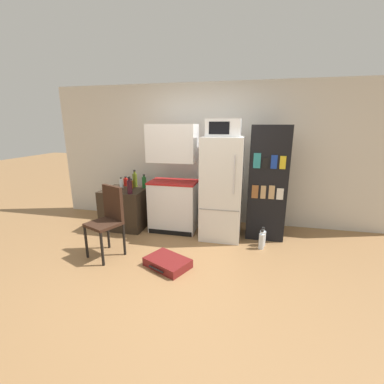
# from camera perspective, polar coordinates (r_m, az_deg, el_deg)

# --- Properties ---
(ground_plane) EXTENTS (24.00, 24.00, 0.00)m
(ground_plane) POSITION_cam_1_polar(r_m,az_deg,el_deg) (3.40, -2.66, -17.63)
(ground_plane) COLOR olive
(wall_back) EXTENTS (6.40, 0.10, 2.54)m
(wall_back) POSITION_cam_1_polar(r_m,az_deg,el_deg) (4.83, 5.82, 8.16)
(wall_back) COLOR beige
(wall_back) RESTS_ON ground_plane
(side_table) EXTENTS (0.74, 0.64, 0.71)m
(side_table) POSITION_cam_1_polar(r_m,az_deg,el_deg) (4.81, -14.57, -3.48)
(side_table) COLOR #2D2319
(side_table) RESTS_ON ground_plane
(kitchen_hutch) EXTENTS (0.81, 0.52, 1.83)m
(kitchen_hutch) POSITION_cam_1_polar(r_m,az_deg,el_deg) (4.41, -4.19, 1.90)
(kitchen_hutch) COLOR white
(kitchen_hutch) RESTS_ON ground_plane
(refrigerator) EXTENTS (0.64, 0.68, 1.64)m
(refrigerator) POSITION_cam_1_polar(r_m,az_deg,el_deg) (4.18, 6.66, 0.82)
(refrigerator) COLOR silver
(refrigerator) RESTS_ON ground_plane
(microwave) EXTENTS (0.52, 0.41, 0.26)m
(microwave) POSITION_cam_1_polar(r_m,az_deg,el_deg) (4.06, 7.06, 13.98)
(microwave) COLOR silver
(microwave) RESTS_ON refrigerator
(bookshelf) EXTENTS (0.59, 0.40, 1.82)m
(bookshelf) POSITION_cam_1_polar(r_m,az_deg,el_deg) (4.28, 16.36, 1.87)
(bookshelf) COLOR black
(bookshelf) RESTS_ON ground_plane
(bottle_ketchup_red) EXTENTS (0.09, 0.09, 0.18)m
(bottle_ketchup_red) POSITION_cam_1_polar(r_m,az_deg,el_deg) (4.95, -14.49, 2.18)
(bottle_ketchup_red) COLOR #AD1914
(bottle_ketchup_red) RESTS_ON side_table
(bottle_wine_dark) EXTENTS (0.08, 0.08, 0.29)m
(bottle_wine_dark) POSITION_cam_1_polar(r_m,az_deg,el_deg) (4.36, -13.71, 1.17)
(bottle_wine_dark) COLOR black
(bottle_wine_dark) RESTS_ON side_table
(bottle_amber_beer) EXTENTS (0.08, 0.08, 0.17)m
(bottle_amber_beer) POSITION_cam_1_polar(r_m,az_deg,el_deg) (4.74, -13.39, 1.69)
(bottle_amber_beer) COLOR brown
(bottle_amber_beer) RESTS_ON side_table
(bottle_green_tall) EXTENTS (0.08, 0.08, 0.25)m
(bottle_green_tall) POSITION_cam_1_polar(r_m,az_deg,el_deg) (4.71, -10.58, 2.14)
(bottle_green_tall) COLOR #1E6028
(bottle_green_tall) RESTS_ON side_table
(bottle_olive_oil) EXTENTS (0.08, 0.08, 0.31)m
(bottle_olive_oil) POSITION_cam_1_polar(r_m,az_deg,el_deg) (4.82, -12.57, 2.67)
(bottle_olive_oil) COLOR #566619
(bottle_olive_oil) RESTS_ON side_table
(bottle_clear_short) EXTENTS (0.06, 0.06, 0.19)m
(bottle_clear_short) POSITION_cam_1_polar(r_m,az_deg,el_deg) (4.79, -15.46, 1.78)
(bottle_clear_short) COLOR silver
(bottle_clear_short) RESTS_ON side_table
(bowl) EXTENTS (0.13, 0.13, 0.04)m
(bowl) POSITION_cam_1_polar(r_m,az_deg,el_deg) (4.68, -16.56, 0.60)
(bowl) COLOR silver
(bowl) RESTS_ON side_table
(chair) EXTENTS (0.53, 0.53, 1.00)m
(chair) POSITION_cam_1_polar(r_m,az_deg,el_deg) (3.80, -18.02, -4.92)
(chair) COLOR black
(chair) RESTS_ON ground_plane
(suitcase_large_flat) EXTENTS (0.67, 0.59, 0.11)m
(suitcase_large_flat) POSITION_cam_1_polar(r_m,az_deg,el_deg) (3.53, -5.46, -15.33)
(suitcase_large_flat) COLOR maroon
(suitcase_large_flat) RESTS_ON ground_plane
(water_bottle_front) EXTENTS (0.09, 0.09, 0.30)m
(water_bottle_front) POSITION_cam_1_polar(r_m,az_deg,el_deg) (4.18, 15.42, -9.79)
(water_bottle_front) COLOR silver
(water_bottle_front) RESTS_ON ground_plane
(water_bottle_middle) EXTENTS (0.08, 0.08, 0.30)m
(water_bottle_middle) POSITION_cam_1_polar(r_m,az_deg,el_deg) (4.06, 15.17, -10.43)
(water_bottle_middle) COLOR silver
(water_bottle_middle) RESTS_ON ground_plane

